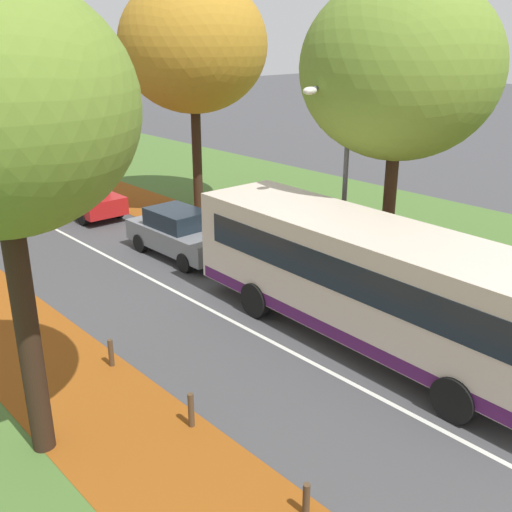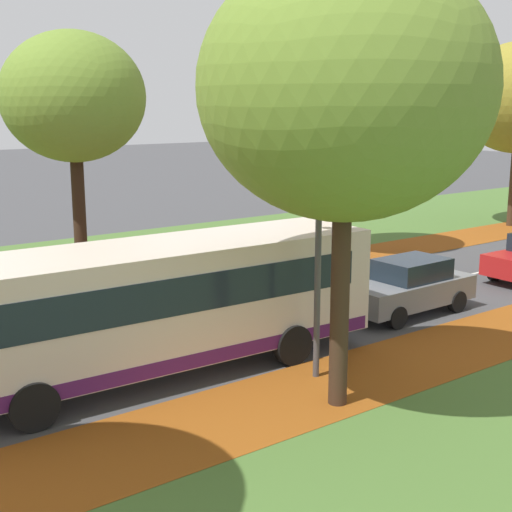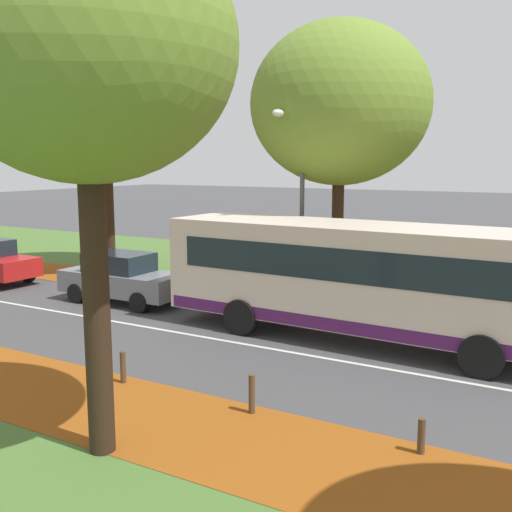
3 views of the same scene
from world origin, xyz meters
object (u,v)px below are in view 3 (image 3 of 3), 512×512
bollard_fifth (252,394)px  bus (362,275)px  tree_left_near (85,47)px  car_grey_lead (123,278)px  tree_right_mid (105,106)px  streetlamp_right (297,189)px  tree_right_near (340,104)px  bollard_sixth (123,367)px  bollard_fourth (421,436)px

bollard_fifth → bus: bearing=-1.8°
tree_left_near → car_grey_lead: tree_left_near is taller
tree_right_mid → streetlamp_right: size_ratio=1.57×
tree_right_near → car_grey_lead: size_ratio=2.09×
tree_right_mid → bus: bearing=-108.8°
tree_right_near → streetlamp_right: bearing=159.9°
tree_right_mid → bollard_sixth: bearing=-135.9°
tree_left_near → car_grey_lead: (7.83, 6.62, -5.34)m
bollard_sixth → car_grey_lead: size_ratio=0.16×
bollard_fourth → bollard_fifth: bearing=89.8°
tree_right_mid → tree_left_near: bearing=-137.4°
bollard_sixth → streetlamp_right: streetlamp_right is taller
tree_left_near → car_grey_lead: size_ratio=1.94×
bollard_fourth → car_grey_lead: bearing=63.8°
tree_left_near → streetlamp_right: bearing=7.3°
bus → car_grey_lead: (0.14, 8.14, -0.89)m
tree_left_near → tree_right_near: (11.28, 0.61, 0.13)m
tree_left_near → tree_right_near: tree_right_near is taller
bollard_fifth → bollard_sixth: bollard_fifth is taller
bollard_fifth → tree_right_near: bearing=12.5°
tree_left_near → bollard_sixth: size_ratio=12.09×
tree_left_near → bollard_fourth: size_ratio=13.91×
bollard_fourth → tree_right_near: bearing=29.6°
streetlamp_right → tree_right_near: bearing=-20.1°
bollard_fifth → car_grey_lead: size_ratio=0.18×
tree_right_near → bollard_fourth: bearing=-150.4°
tree_right_near → streetlamp_right: (-1.69, 0.62, -2.55)m
bus → streetlamp_right: bearing=55.4°
tree_right_near → bollard_fifth: tree_right_near is taller
bollard_fourth → bollard_sixth: size_ratio=0.87×
tree_left_near → bollard_fourth: (2.39, -4.43, -5.86)m
bus → bollard_sixth: bearing=148.6°
bus → bollard_fourth: bearing=-151.2°
tree_right_near → streetlamp_right: size_ratio=1.47×
car_grey_lead → bollard_fifth: bearing=-124.3°
bus → car_grey_lead: bus is taller
tree_right_mid → bus: size_ratio=0.90×
streetlamp_right → bus: (-1.90, -2.75, -2.03)m
tree_right_near → bollard_fifth: size_ratio=11.93×
bollard_fourth → bollard_fifth: (0.01, 3.07, 0.08)m
bollard_sixth → streetlamp_right: bearing=-3.9°
tree_right_mid → bollard_sixth: 14.77m
tree_right_near → bollard_fourth: size_ratio=14.98×
bollard_sixth → bus: bearing=-31.4°
bollard_sixth → bus: (5.30, -3.24, 1.36)m
tree_right_mid → bollard_fourth: (-9.55, -15.41, -6.44)m
streetlamp_right → car_grey_lead: 6.38m
bollard_fourth → bus: size_ratio=0.06×
bollard_sixth → bus: size_ratio=0.06×
bollard_fourth → car_grey_lead: size_ratio=0.14×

